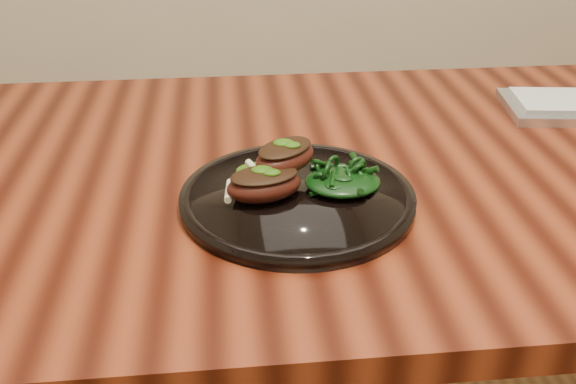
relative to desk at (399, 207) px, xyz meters
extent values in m
cube|color=#320E06|center=(0.00, 0.00, 0.06)|extent=(1.60, 0.80, 0.04)
cylinder|color=#36150C|center=(-0.74, 0.34, -0.31)|extent=(0.06, 0.06, 0.71)
cylinder|color=black|center=(-0.17, -0.12, 0.09)|extent=(0.30, 0.30, 0.02)
torus|color=black|center=(-0.17, -0.12, 0.09)|extent=(0.30, 0.30, 0.02)
cylinder|color=black|center=(-0.17, -0.12, 0.10)|extent=(0.20, 0.20, 0.00)
ellipsoid|color=#3D130B|center=(-0.21, -0.13, 0.12)|extent=(0.11, 0.08, 0.04)
ellipsoid|color=black|center=(-0.21, -0.13, 0.13)|extent=(0.10, 0.07, 0.01)
cylinder|color=beige|center=(-0.26, -0.12, 0.11)|extent=(0.01, 0.05, 0.01)
ellipsoid|color=#1D4607|center=(-0.21, -0.13, 0.14)|extent=(0.03, 0.02, 0.01)
ellipsoid|color=#3D130B|center=(-0.18, -0.09, 0.14)|extent=(0.11, 0.10, 0.04)
ellipsoid|color=black|center=(-0.18, -0.09, 0.15)|extent=(0.10, 0.09, 0.01)
cylinder|color=beige|center=(-0.22, -0.10, 0.13)|extent=(0.02, 0.04, 0.01)
ellipsoid|color=#1D4607|center=(-0.18, -0.09, 0.15)|extent=(0.03, 0.02, 0.01)
ellipsoid|color=#1D4607|center=(-0.21, -0.05, 0.10)|extent=(0.08, 0.05, 0.00)
ellipsoid|color=black|center=(-0.11, -0.11, 0.11)|extent=(0.10, 0.09, 0.02)
camera|label=1|loc=(-0.26, -0.83, 0.50)|focal=40.00mm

